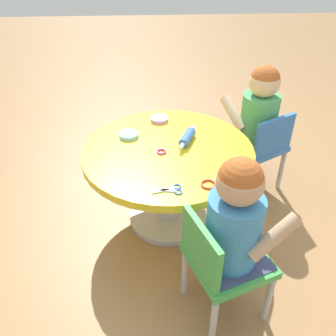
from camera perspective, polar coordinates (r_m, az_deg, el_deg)
name	(u,v)px	position (r m, az deg, el deg)	size (l,w,h in m)	color
ground_plane	(168,218)	(2.12, 0.00, -7.85)	(10.00, 10.00, 0.00)	#9E7247
craft_table	(168,167)	(1.89, 0.00, 0.08)	(0.87, 0.87, 0.47)	silver
child_chair_left	(221,262)	(1.51, 8.41, -14.37)	(0.39, 0.39, 0.54)	#B7B7BC
seated_child_left	(236,217)	(1.37, 10.67, -7.64)	(0.37, 0.42, 0.51)	#3F4772
child_chair_right	(259,146)	(2.23, 14.08, 3.35)	(0.41, 0.41, 0.54)	#B7B7BC
seated_child_right	(260,109)	(2.15, 14.22, 8.97)	(0.43, 0.40, 0.51)	#3F4772
rolling_pin	(187,137)	(1.88, 3.04, 4.85)	(0.22, 0.11, 0.05)	#3F72CC
craft_scissors	(172,190)	(1.55, 0.56, -3.45)	(0.08, 0.14, 0.01)	silver
playdough_blob_0	(129,135)	(1.93, -6.21, 5.20)	(0.10, 0.10, 0.02)	#8CCCF2
playdough_blob_1	(159,119)	(2.08, -1.38, 7.72)	(0.10, 0.10, 0.02)	#CC99E5
cookie_cutter_0	(208,184)	(1.59, 6.39, -2.57)	(0.07, 0.07, 0.01)	red
cookie_cutter_1	(161,152)	(1.79, -1.05, 2.59)	(0.05, 0.05, 0.01)	#D83FA5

